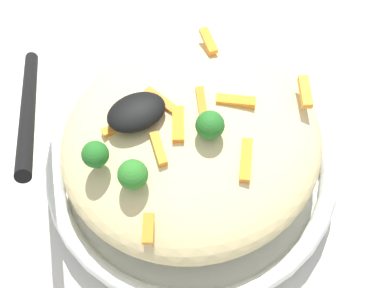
% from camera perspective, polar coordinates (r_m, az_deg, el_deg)
% --- Properties ---
extents(ground_plane, '(2.40, 2.40, 0.00)m').
position_cam_1_polar(ground_plane, '(0.59, 0.00, -3.34)').
color(ground_plane, beige).
extents(serving_bowl, '(0.31, 0.31, 0.04)m').
position_cam_1_polar(serving_bowl, '(0.56, 0.00, -2.31)').
color(serving_bowl, silver).
rests_on(serving_bowl, ground_plane).
extents(pasta_mound, '(0.26, 0.25, 0.08)m').
position_cam_1_polar(pasta_mound, '(0.52, 0.00, 0.33)').
color(pasta_mound, '#DBC689').
rests_on(pasta_mound, serving_bowl).
extents(carrot_piece_0, '(0.03, 0.04, 0.01)m').
position_cam_1_polar(carrot_piece_0, '(0.47, 5.97, -1.75)').
color(carrot_piece_0, orange).
rests_on(carrot_piece_0, pasta_mound).
extents(carrot_piece_1, '(0.01, 0.03, 0.01)m').
position_cam_1_polar(carrot_piece_1, '(0.47, -3.70, -0.55)').
color(carrot_piece_1, orange).
rests_on(carrot_piece_1, pasta_mound).
extents(carrot_piece_2, '(0.02, 0.04, 0.01)m').
position_cam_1_polar(carrot_piece_2, '(0.49, 1.09, 4.40)').
color(carrot_piece_2, orange).
rests_on(carrot_piece_2, pasta_mound).
extents(carrot_piece_3, '(0.03, 0.04, 0.01)m').
position_cam_1_polar(carrot_piece_3, '(0.48, -1.61, 2.31)').
color(carrot_piece_3, orange).
rests_on(carrot_piece_3, pasta_mound).
extents(carrot_piece_4, '(0.02, 0.03, 0.01)m').
position_cam_1_polar(carrot_piece_4, '(0.44, -4.85, -9.28)').
color(carrot_piece_4, orange).
rests_on(carrot_piece_4, pasta_mound).
extents(carrot_piece_5, '(0.01, 0.03, 0.01)m').
position_cam_1_polar(carrot_piece_5, '(0.54, 1.82, 11.31)').
color(carrot_piece_5, orange).
rests_on(carrot_piece_5, pasta_mound).
extents(carrot_piece_6, '(0.04, 0.03, 0.01)m').
position_cam_1_polar(carrot_piece_6, '(0.49, 4.96, 4.51)').
color(carrot_piece_6, orange).
rests_on(carrot_piece_6, pasta_mound).
extents(carrot_piece_7, '(0.02, 0.04, 0.01)m').
position_cam_1_polar(carrot_piece_7, '(0.49, -3.43, 4.77)').
color(carrot_piece_7, orange).
rests_on(carrot_piece_7, pasta_mound).
extents(carrot_piece_8, '(0.04, 0.01, 0.01)m').
position_cam_1_polar(carrot_piece_8, '(0.49, -7.94, 2.02)').
color(carrot_piece_8, orange).
rests_on(carrot_piece_8, pasta_mound).
extents(carrot_piece_9, '(0.02, 0.04, 0.01)m').
position_cam_1_polar(carrot_piece_9, '(0.51, 12.38, 5.65)').
color(carrot_piece_9, orange).
rests_on(carrot_piece_9, pasta_mound).
extents(broccoli_floret_0, '(0.03, 0.03, 0.03)m').
position_cam_1_polar(broccoli_floret_0, '(0.46, 2.00, 2.07)').
color(broccoli_floret_0, '#205B1C').
rests_on(broccoli_floret_0, pasta_mound).
extents(broccoli_floret_1, '(0.03, 0.03, 0.03)m').
position_cam_1_polar(broccoli_floret_1, '(0.45, -6.55, -3.39)').
color(broccoli_floret_1, '#296820').
rests_on(broccoli_floret_1, pasta_mound).
extents(broccoli_floret_2, '(0.02, 0.02, 0.03)m').
position_cam_1_polar(broccoli_floret_2, '(0.46, -10.62, -1.16)').
color(broccoli_floret_2, '#205B1C').
rests_on(broccoli_floret_2, pasta_mound).
extents(serving_spoon, '(0.14, 0.18, 0.10)m').
position_cam_1_polar(serving_spoon, '(0.46, -10.67, 3.72)').
color(serving_spoon, black).
rests_on(serving_spoon, pasta_mound).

